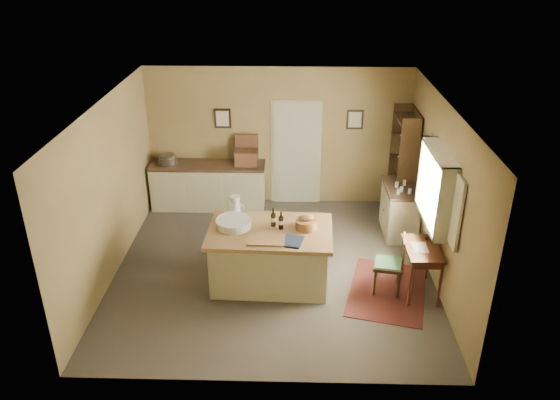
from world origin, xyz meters
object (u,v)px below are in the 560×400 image
(writing_desk, at_px, (422,254))
(shelving_unit, at_px, (405,166))
(work_island, at_px, (270,254))
(desk_chair, at_px, (388,264))
(sideboard, at_px, (209,184))
(right_cabinet, at_px, (400,210))

(writing_desk, xyz_separation_m, shelving_unit, (0.15, 2.47, 0.37))
(work_island, bearing_deg, shelving_unit, 45.43)
(work_island, distance_m, desk_chair, 1.77)
(writing_desk, bearing_deg, sideboard, 141.82)
(work_island, bearing_deg, desk_chair, -4.26)
(desk_chair, bearing_deg, shelving_unit, 85.56)
(sideboard, relative_size, shelving_unit, 1.06)
(desk_chair, relative_size, shelving_unit, 0.44)
(shelving_unit, bearing_deg, work_island, -136.63)
(writing_desk, bearing_deg, desk_chair, 178.28)
(writing_desk, height_order, desk_chair, desk_chair)
(work_island, height_order, right_cabinet, work_island)
(sideboard, bearing_deg, shelving_unit, -4.87)
(work_island, relative_size, shelving_unit, 0.91)
(right_cabinet, relative_size, shelving_unit, 0.49)
(writing_desk, distance_m, desk_chair, 0.52)
(desk_chair, relative_size, right_cabinet, 0.90)
(work_island, distance_m, right_cabinet, 2.76)
(work_island, xyz_separation_m, writing_desk, (2.24, -0.21, 0.18))
(right_cabinet, bearing_deg, shelving_unit, 76.60)
(right_cabinet, distance_m, shelving_unit, 0.88)
(sideboard, bearing_deg, desk_chair, -42.09)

